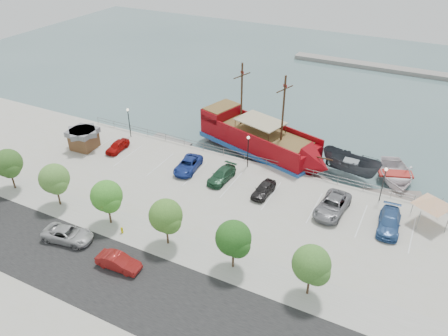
% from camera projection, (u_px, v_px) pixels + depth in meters
% --- Properties ---
extents(ground, '(160.00, 160.00, 0.00)m').
position_uv_depth(ground, '(224.00, 200.00, 50.08)').
color(ground, '#405E60').
extents(street, '(100.00, 8.00, 0.04)m').
position_uv_depth(street, '(140.00, 289.00, 37.40)').
color(street, black).
rests_on(street, land_slab).
extents(sidewalk, '(100.00, 4.00, 0.05)m').
position_uv_depth(sidewalk, '(177.00, 246.00, 41.95)').
color(sidewalk, '#9D9C90').
rests_on(sidewalk, land_slab).
extents(seawall_railing, '(50.00, 0.06, 1.00)m').
position_uv_depth(seawall_railing, '(252.00, 158.00, 55.20)').
color(seawall_railing, slate).
rests_on(seawall_railing, land_slab).
extents(far_shore, '(40.00, 3.00, 0.80)m').
position_uv_depth(far_shore, '(392.00, 69.00, 87.78)').
color(far_shore, gray).
rests_on(far_shore, ground).
extents(pirate_ship, '(20.09, 10.61, 12.44)m').
position_uv_depth(pirate_ship, '(267.00, 143.00, 57.45)').
color(pirate_ship, maroon).
rests_on(pirate_ship, ground).
extents(patrol_boat, '(8.19, 4.76, 2.98)m').
position_uv_depth(patrol_boat, '(350.00, 166.00, 53.67)').
color(patrol_boat, '#3E4148').
rests_on(patrol_boat, ground).
extents(speedboat, '(7.79, 9.14, 1.60)m').
position_uv_depth(speedboat, '(395.00, 176.00, 53.07)').
color(speedboat, silver).
rests_on(speedboat, ground).
extents(dock_west, '(6.32, 2.40, 0.35)m').
position_uv_depth(dock_west, '(171.00, 141.00, 62.02)').
color(dock_west, gray).
rests_on(dock_west, ground).
extents(dock_mid, '(6.85, 3.67, 0.38)m').
position_uv_depth(dock_mid, '(305.00, 175.00, 54.38)').
color(dock_mid, slate).
rests_on(dock_mid, ground).
extents(dock_east, '(7.73, 4.65, 0.43)m').
position_uv_depth(dock_east, '(389.00, 196.00, 50.46)').
color(dock_east, slate).
rests_on(dock_east, ground).
extents(shed, '(3.46, 3.46, 2.72)m').
position_uv_depth(shed, '(84.00, 138.00, 57.86)').
color(shed, brown).
rests_on(shed, land_slab).
extents(canopy_tent, '(5.48, 5.48, 3.66)m').
position_uv_depth(canopy_tent, '(435.00, 197.00, 43.41)').
color(canopy_tent, slate).
rests_on(canopy_tent, land_slab).
extents(street_van, '(5.36, 3.16, 1.40)m').
position_uv_depth(street_van, '(68.00, 234.00, 42.40)').
color(street_van, '#A9A9A9').
rests_on(street_van, street).
extents(street_sedan, '(4.30, 1.72, 1.39)m').
position_uv_depth(street_sedan, '(118.00, 262.00, 39.19)').
color(street_sedan, maroon).
rests_on(street_sedan, street).
extents(fire_hydrant, '(0.25, 0.25, 0.73)m').
position_uv_depth(fire_hydrant, '(122.00, 230.00, 43.43)').
color(fire_hydrant, '#C0B302').
rests_on(fire_hydrant, sidewalk).
extents(lamp_post_left, '(0.36, 0.36, 4.28)m').
position_uv_depth(lamp_post_left, '(129.00, 118.00, 59.89)').
color(lamp_post_left, black).
rests_on(lamp_post_left, land_slab).
extents(lamp_post_mid, '(0.36, 0.36, 4.28)m').
position_uv_depth(lamp_post_mid, '(248.00, 146.00, 52.95)').
color(lamp_post_mid, black).
rests_on(lamp_post_mid, land_slab).
extents(lamp_post_right, '(0.36, 0.36, 4.28)m').
position_uv_depth(lamp_post_right, '(384.00, 179.00, 46.78)').
color(lamp_post_right, black).
rests_on(lamp_post_right, land_slab).
extents(tree_a, '(3.30, 3.20, 5.00)m').
position_uv_depth(tree_a, '(8.00, 164.00, 48.60)').
color(tree_a, '#473321').
rests_on(tree_a, sidewalk).
extents(tree_b, '(3.30, 3.20, 5.00)m').
position_uv_depth(tree_b, '(55.00, 180.00, 45.90)').
color(tree_b, '#473321').
rests_on(tree_b, sidewalk).
extents(tree_c, '(3.30, 3.20, 5.00)m').
position_uv_depth(tree_c, '(107.00, 197.00, 43.20)').
color(tree_c, '#473321').
rests_on(tree_c, sidewalk).
extents(tree_d, '(3.30, 3.20, 5.00)m').
position_uv_depth(tree_d, '(167.00, 217.00, 40.51)').
color(tree_d, '#473321').
rests_on(tree_d, sidewalk).
extents(tree_e, '(3.30, 3.20, 5.00)m').
position_uv_depth(tree_e, '(234.00, 240.00, 37.81)').
color(tree_e, '#473321').
rests_on(tree_e, sidewalk).
extents(tree_f, '(3.30, 3.20, 5.00)m').
position_uv_depth(tree_f, '(313.00, 266.00, 35.11)').
color(tree_f, '#473321').
rests_on(tree_f, sidewalk).
extents(parked_car_a, '(1.70, 3.94, 1.32)m').
position_uv_depth(parked_car_a, '(117.00, 146.00, 57.68)').
color(parked_car_a, '#9B0A07').
rests_on(parked_car_a, land_slab).
extents(parked_car_c, '(2.97, 5.29, 1.40)m').
position_uv_depth(parked_car_c, '(188.00, 165.00, 53.50)').
color(parked_car_c, navy).
rests_on(parked_car_c, land_slab).
extents(parked_car_d, '(2.20, 4.78, 1.35)m').
position_uv_depth(parked_car_d, '(222.00, 175.00, 51.55)').
color(parked_car_d, '#224C31').
rests_on(parked_car_d, land_slab).
extents(parked_car_e, '(1.91, 4.15, 1.38)m').
position_uv_depth(parked_car_e, '(264.00, 189.00, 49.01)').
color(parked_car_e, black).
rests_on(parked_car_e, land_slab).
extents(parked_car_g, '(3.21, 6.06, 1.62)m').
position_uv_depth(parked_car_g, '(332.00, 206.00, 46.20)').
color(parked_car_g, gray).
rests_on(parked_car_g, land_slab).
extents(parked_car_h, '(2.51, 5.39, 1.52)m').
position_uv_depth(parked_car_h, '(389.00, 222.00, 43.91)').
color(parked_car_h, '#2F538A').
rests_on(parked_car_h, land_slab).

